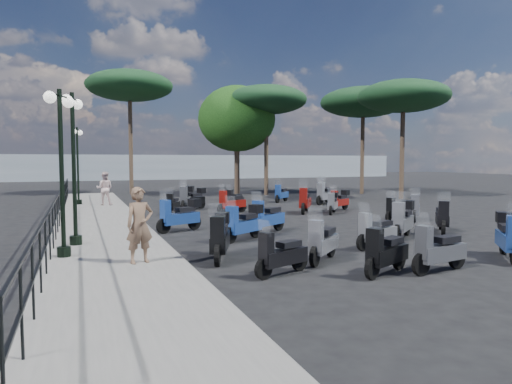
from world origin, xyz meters
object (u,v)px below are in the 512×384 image
object	(u,v)px
pedestrian_far	(105,188)
scooter_2	(220,238)
scooter_0	(281,255)
lamp_post_0	(61,162)
woman	(140,225)
scooter_1	(323,243)
pine_3	(403,97)
scooter_11	(193,199)
scooter_28	(326,195)
scooter_15	(333,204)
scooter_16	(235,200)
scooter_5	(187,198)
scooter_8	(244,223)
scooter_12	(439,251)
scooter_17	(281,194)
scooter_23	(324,194)
scooter_19	(442,218)
scooter_4	(173,205)
scooter_22	(340,201)
pine_2	(130,86)
scooter_9	(267,218)
scooter_20	(415,209)
broadleaf_tree	(237,119)
scooter_3	(180,216)
scooter_27	(397,210)
scooter_13	(376,232)
pine_1	(363,102)
lamp_post_1	(74,159)
pine_0	(266,100)
scooter_21	(305,202)
scooter_7	(386,253)
scooter_18	(509,237)
lamp_post_2	(78,161)
scooter_14	(403,220)

from	to	relation	value
pedestrian_far	scooter_2	distance (m)	13.46
pedestrian_far	scooter_0	bearing A→B (deg)	114.01
lamp_post_0	woman	world-z (taller)	lamp_post_0
scooter_1	pine_3	bearing A→B (deg)	-86.09
scooter_11	scooter_28	xyz separation A→B (m)	(7.20, -0.22, 0.01)
scooter_15	scooter_16	distance (m)	5.04
scooter_5	scooter_8	xyz separation A→B (m)	(-0.30, -8.87, -0.03)
scooter_12	scooter_17	world-z (taller)	scooter_12
scooter_23	scooter_19	bearing A→B (deg)	123.51
scooter_4	scooter_22	distance (m)	7.73
scooter_17	pine_2	bearing A→B (deg)	-5.74
scooter_4	scooter_9	distance (m)	6.44
scooter_20	broadleaf_tree	size ratio (longest dim) A/B	0.18
lamp_post_0	pine_2	world-z (taller)	pine_2
woman	scooter_3	bearing A→B (deg)	55.29
scooter_1	scooter_9	xyz separation A→B (m)	(0.43, 4.37, 0.03)
scooter_12	scooter_17	xyz separation A→B (m)	(3.60, 15.87, -0.01)
scooter_17	scooter_28	world-z (taller)	scooter_28
pine_3	scooter_27	bearing A→B (deg)	-129.81
scooter_1	scooter_23	xyz separation A→B (m)	(7.35, 12.78, 0.06)
pedestrian_far	pine_3	size ratio (longest dim) A/B	0.23
scooter_13	pine_1	bearing A→B (deg)	-49.15
pedestrian_far	lamp_post_1	bearing A→B (deg)	97.32
scooter_15	pine_0	distance (m)	12.66
scooter_1	scooter_12	world-z (taller)	scooter_1
scooter_3	scooter_12	bearing A→B (deg)	-176.30
scooter_21	scooter_27	size ratio (longest dim) A/B	1.09
scooter_15	scooter_23	world-z (taller)	scooter_23
scooter_7	scooter_19	bearing A→B (deg)	-78.49
pine_0	scooter_20	bearing A→B (deg)	-88.63
scooter_15	scooter_21	world-z (taller)	scooter_21
scooter_18	pine_1	distance (m)	22.08
scooter_18	scooter_28	xyz separation A→B (m)	(2.77, 13.38, -0.02)
scooter_0	pine_0	distance (m)	22.43
scooter_9	scooter_3	bearing A→B (deg)	31.24
lamp_post_2	scooter_12	size ratio (longest dim) A/B	2.35
scooter_4	scooter_5	distance (m)	1.93
scooter_2	scooter_28	world-z (taller)	scooter_28
scooter_1	pine_1	size ratio (longest dim) A/B	0.18
scooter_12	scooter_14	size ratio (longest dim) A/B	1.07
scooter_1	broadleaf_tree	world-z (taller)	broadleaf_tree
scooter_9	scooter_16	distance (m)	7.83
scooter_22	scooter_13	bearing A→B (deg)	125.58
scooter_15	scooter_22	size ratio (longest dim) A/B	0.89
scooter_8	scooter_11	xyz separation A→B (m)	(0.60, 8.94, -0.01)
woman	scooter_21	distance (m)	11.53
scooter_9	scooter_21	bearing A→B (deg)	-71.38
pedestrian_far	scooter_21	bearing A→B (deg)	160.30
scooter_16	scooter_28	bearing A→B (deg)	-128.51
scooter_8	scooter_27	world-z (taller)	scooter_8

